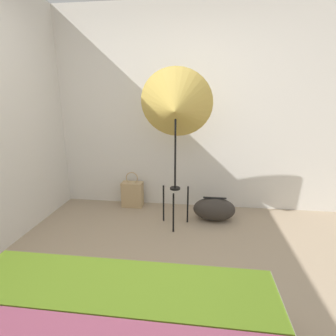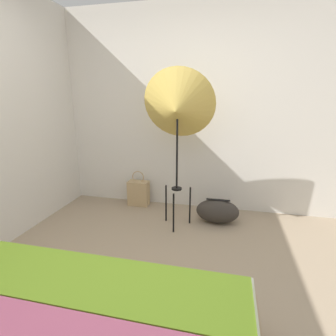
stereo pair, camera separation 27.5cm
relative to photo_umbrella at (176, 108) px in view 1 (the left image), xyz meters
name	(u,v)px [view 1 (the left image)]	position (x,y,z in m)	size (l,w,h in m)	color
ground_plane	(147,323)	(-0.05, -1.43, -1.36)	(14.00, 14.00, 0.00)	gray
wall_back	(177,111)	(-0.05, 0.65, -0.06)	(8.00, 0.05, 2.60)	silver
wall_side_left	(4,115)	(-1.66, -0.43, -0.06)	(0.05, 8.00, 2.60)	silver
photo_umbrella	(176,108)	(0.00, 0.00, 0.00)	(0.80, 0.48, 1.78)	black
tote_bag	(132,194)	(-0.64, 0.48, -1.18)	(0.28, 0.16, 0.49)	tan
duffel_bag	(214,209)	(0.47, 0.19, -1.22)	(0.51, 0.29, 0.30)	#332D28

